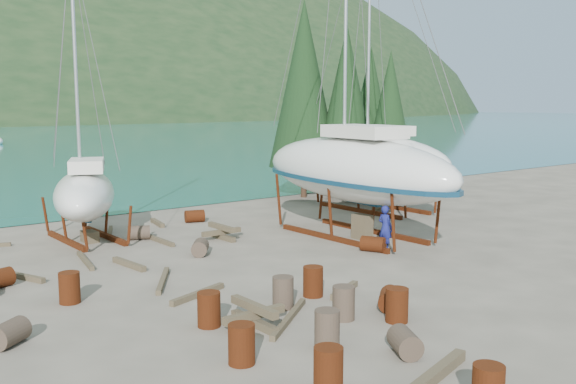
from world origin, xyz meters
TOP-DOWN VIEW (x-y plane):
  - ground at (0.00, 0.00)m, footprint 600.00×600.00m
  - cypress_near_right at (12.50, 12.00)m, footprint 3.60×3.60m
  - cypress_mid_right at (14.00, 10.00)m, footprint 3.06×3.06m
  - cypress_back_left at (11.00, 14.00)m, footprint 4.14×4.14m
  - cypress_far_right at (15.50, 13.00)m, footprint 3.24×3.24m
  - large_sailboat_near at (5.27, 3.89)m, footprint 4.23×11.60m
  - large_sailboat_far at (10.87, 8.12)m, footprint 4.29×10.84m
  - small_sailboat_shore at (-3.77, 10.05)m, footprint 5.10×7.70m
  - worker at (4.47, 1.31)m, footprint 0.45×0.66m
  - drum_0 at (-5.85, -4.20)m, footprint 0.58×0.58m
  - drum_1 at (-2.74, -6.04)m, footprint 0.94×1.05m
  - drum_4 at (1.75, 10.89)m, footprint 1.02×0.82m
  - drum_5 at (-2.83, -1.77)m, footprint 0.58×0.58m
  - drum_6 at (3.95, 1.45)m, footprint 0.91×1.05m
  - drum_7 at (-1.23, -4.43)m, footprint 0.58×0.58m
  - drum_8 at (-7.23, 2.29)m, footprint 0.58×0.58m
  - drum_9 at (-2.01, 8.92)m, footprint 1.04×0.89m
  - drum_10 at (-5.17, -1.76)m, footprint 0.58×0.58m
  - drum_11 at (-1.44, 4.98)m, footprint 0.99×1.05m
  - drum_12 at (-0.65, -3.65)m, footprint 1.05×1.01m
  - drum_13 at (-5.26, -6.31)m, footprint 0.58×0.58m
  - drum_14 at (-1.48, -1.44)m, footprint 0.58×0.58m
  - drum_15 at (-9.45, -0.01)m, footprint 1.05×0.99m
  - drum_16 at (-3.79, -4.63)m, footprint 0.58×0.58m
  - drum_17 at (-2.17, -3.46)m, footprint 0.58×0.58m
  - timber_3 at (-3.36, -2.68)m, footprint 2.52×1.93m
  - timber_4 at (-7.54, 5.67)m, footprint 0.87×1.93m
  - timber_6 at (0.07, 11.39)m, footprint 0.51×1.70m
  - timber_7 at (-0.56, -1.79)m, footprint 1.61×0.84m
  - timber_8 at (-4.22, 5.02)m, footprint 0.37×1.95m
  - timber_9 at (-2.47, 10.78)m, footprint 1.08×2.11m
  - timber_10 at (-1.58, 7.98)m, footprint 0.17×2.35m
  - timber_11 at (-4.23, 2.53)m, footprint 1.61×2.38m
  - timber_12 at (-4.14, 0.56)m, footprint 2.13×0.86m
  - timber_15 at (-5.17, 6.54)m, footprint 0.65×2.62m
  - timber_16 at (-3.45, -7.35)m, footprint 3.03×1.01m
  - timber_pile_fore at (-4.28, -2.44)m, footprint 1.80×1.80m
  - timber_pile_aft at (0.70, 6.90)m, footprint 1.80×1.80m

SIDE VIEW (x-z plane):
  - ground at x=0.00m, z-range 0.00..0.00m
  - timber_15 at x=-5.17m, z-range 0.00..0.15m
  - timber_3 at x=-3.36m, z-range 0.00..0.15m
  - timber_9 at x=-2.47m, z-range 0.00..0.15m
  - timber_11 at x=-4.23m, z-range 0.00..0.15m
  - timber_10 at x=-1.58m, z-range 0.00..0.16m
  - timber_12 at x=-4.14m, z-range 0.00..0.17m
  - timber_4 at x=-7.54m, z-range 0.00..0.17m
  - timber_7 at x=-0.56m, z-range 0.00..0.17m
  - timber_8 at x=-4.22m, z-range 0.00..0.19m
  - timber_6 at x=0.07m, z-range 0.00..0.19m
  - timber_16 at x=-3.45m, z-range 0.00..0.23m
  - drum_1 at x=-2.74m, z-range 0.00..0.58m
  - drum_4 at x=1.75m, z-range 0.00..0.58m
  - drum_6 at x=3.95m, z-range 0.00..0.58m
  - drum_9 at x=-2.01m, z-range 0.00..0.58m
  - drum_11 at x=-1.44m, z-range 0.00..0.58m
  - drum_12 at x=-0.65m, z-range 0.00..0.58m
  - drum_15 at x=-9.45m, z-range 0.00..0.58m
  - timber_pile_fore at x=-4.28m, z-range 0.00..0.60m
  - timber_pile_aft at x=0.70m, z-range 0.00..0.60m
  - drum_0 at x=-5.85m, z-range 0.00..0.88m
  - drum_5 at x=-2.83m, z-range 0.00..0.88m
  - drum_7 at x=-1.23m, z-range 0.00..0.88m
  - drum_8 at x=-7.23m, z-range 0.00..0.88m
  - drum_10 at x=-5.17m, z-range 0.00..0.88m
  - drum_13 at x=-5.26m, z-range 0.00..0.88m
  - drum_14 at x=-1.48m, z-range 0.00..0.88m
  - drum_16 at x=-3.79m, z-range 0.00..0.88m
  - drum_17 at x=-2.17m, z-range 0.00..0.88m
  - worker at x=4.47m, z-range 0.00..1.74m
  - small_sailboat_shore at x=-3.77m, z-range -3.96..7.86m
  - large_sailboat_far at x=10.87m, z-range -5.62..11.08m
  - large_sailboat_near at x=5.27m, z-range -6.07..11.84m
  - cypress_mid_right at x=14.00m, z-range 0.67..9.17m
  - cypress_far_right at x=15.50m, z-range 0.71..9.71m
  - cypress_near_right at x=12.50m, z-range 0.79..10.79m
  - cypress_back_left at x=11.00m, z-range 0.91..12.41m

